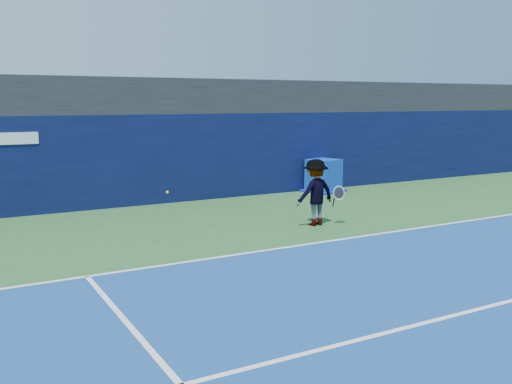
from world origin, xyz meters
The scene contains 8 objects.
ground centered at (0.00, 0.00, 0.00)m, with size 80.00×80.00×0.00m, color #295B29.
baseline centered at (0.00, 3.00, 0.01)m, with size 24.00×0.10×0.01m, color white.
service_line centered at (0.00, -2.00, 0.01)m, with size 24.00×0.10×0.01m, color white.
stadium_band centered at (0.00, 11.50, 3.60)m, with size 36.00×3.00×1.20m, color black.
back_wall_assembly centered at (0.00, 10.50, 1.50)m, with size 36.00×1.03×3.00m.
equipment_cart centered at (5.37, 9.45, 0.57)m, with size 1.59×1.59×1.25m.
tennis_player centered at (1.69, 4.74, 0.93)m, with size 1.38×0.79×1.85m.
tennis_ball centered at (-2.58, 4.92, 1.24)m, with size 0.06×0.06×0.06m.
Camera 1 is at (-7.35, -8.13, 3.45)m, focal length 40.00 mm.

